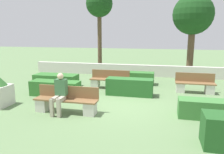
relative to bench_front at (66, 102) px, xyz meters
The scene contains 13 objects.
ground_plane 2.17m from the bench_front, 40.34° to the left, with size 60.00×60.00×0.00m, color #607F51.
perimeter_wall 7.19m from the bench_front, 76.87° to the left, with size 13.78×0.30×0.70m.
bench_front is the anchor object (origin of this frame).
bench_left_side 5.80m from the bench_front, 38.21° to the left, with size 1.70×0.49×0.87m.
bench_right_side 3.56m from the bench_front, 79.46° to the left, with size 1.88×0.49×0.87m.
person_seated_man 0.45m from the bench_front, 136.60° to the right, with size 0.38×0.64×1.35m.
hedge_block_near_left 4.39m from the bench_front, ahead, with size 1.42×0.61×0.59m.
hedge_block_mid_left 2.20m from the bench_front, 126.80° to the left, with size 2.12×0.67×0.64m.
hedge_block_mid_right 3.11m from the bench_front, 55.47° to the left, with size 1.99×0.64×0.73m.
hedge_block_far_left 3.92m from the bench_front, 122.09° to the left, with size 2.15×0.85×0.61m.
hedge_block_far_right 5.15m from the bench_front, 66.71° to the left, with size 1.33×0.65×0.64m.
tree_leftmost 9.21m from the bench_front, 98.32° to the left, with size 1.79×1.79×5.47m.
tree_center_left 10.34m from the bench_front, 60.34° to the left, with size 2.52×2.52×5.05m.
Camera 1 is at (1.46, -7.88, 2.63)m, focal length 35.00 mm.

